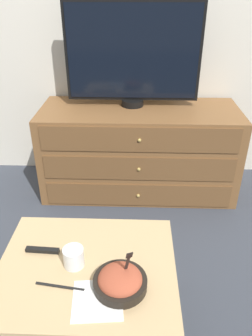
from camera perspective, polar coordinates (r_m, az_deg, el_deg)
name	(u,v)px	position (r m, az deg, el deg)	size (l,w,h in m)	color
ground_plane	(122,167)	(2.86, -0.66, 0.13)	(12.00, 12.00, 0.00)	#383D47
wall_back	(121,0)	(2.51, -0.82, 27.16)	(12.00, 0.05, 2.60)	silver
dresser	(139,150)	(2.44, 2.25, 3.07)	(1.40, 0.57, 0.64)	brown
tv	(133,54)	(2.29, 1.22, 19.16)	(0.91, 0.16, 0.68)	black
coffee_table	(87,275)	(1.47, -6.76, -18.01)	(0.74, 0.62, 0.38)	tan
takeout_bowl	(120,281)	(1.32, -1.04, -19.07)	(0.21, 0.21, 0.20)	black
drink_cup	(74,258)	(1.41, -9.09, -15.24)	(0.09, 0.09, 0.09)	beige
napkin	(98,300)	(1.31, -4.98, -21.93)	(0.20, 0.20, 0.00)	white
knife	(60,286)	(1.37, -11.44, -19.57)	(0.20, 0.04, 0.01)	black
remote_control	(42,250)	(1.52, -14.34, -13.68)	(0.15, 0.03, 0.02)	black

